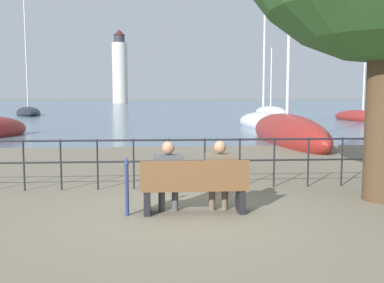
{
  "coord_description": "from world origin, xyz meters",
  "views": [
    {
      "loc": [
        -0.53,
        -6.88,
        1.9
      ],
      "look_at": [
        0.0,
        0.5,
        1.13
      ],
      "focal_mm": 40.0,
      "sensor_mm": 36.0,
      "label": 1
    }
  ],
  "objects": [
    {
      "name": "ground_plane",
      "position": [
        0.0,
        0.0,
        0.0
      ],
      "size": [
        1000.0,
        1000.0,
        0.0
      ],
      "primitive_type": "plane",
      "color": "#7A705B"
    },
    {
      "name": "harbor_water",
      "position": [
        0.0,
        159.51,
        0.0
      ],
      "size": [
        600.0,
        300.0,
        0.01
      ],
      "color": "slate",
      "rests_on": "ground_plane"
    },
    {
      "name": "park_bench",
      "position": [
        0.0,
        -0.06,
        0.43
      ],
      "size": [
        1.74,
        0.45,
        0.9
      ],
      "color": "brown",
      "rests_on": "ground_plane"
    },
    {
      "name": "seated_person_left",
      "position": [
        -0.42,
        0.01,
        0.66
      ],
      "size": [
        0.5,
        0.35,
        1.19
      ],
      "color": "#4C4C51",
      "rests_on": "ground_plane"
    },
    {
      "name": "seated_person_right",
      "position": [
        0.42,
        0.01,
        0.66
      ],
      "size": [
        0.48,
        0.35,
        1.2
      ],
      "color": "brown",
      "rests_on": "ground_plane"
    },
    {
      "name": "promenade_railing",
      "position": [
        0.0,
        1.91,
        0.7
      ],
      "size": [
        12.59,
        0.04,
        1.05
      ],
      "color": "black",
      "rests_on": "ground_plane"
    },
    {
      "name": "closed_umbrella",
      "position": [
        -1.09,
        -0.09,
        0.53
      ],
      "size": [
        0.09,
        0.09,
        0.95
      ],
      "color": "navy",
      "rests_on": "ground_plane"
    },
    {
      "name": "sailboat_1",
      "position": [
        11.39,
        39.06,
        0.3
      ],
      "size": [
        3.59,
        5.6,
        7.62
      ],
      "rotation": [
        0.0,
        0.0,
        0.32
      ],
      "color": "silver",
      "rests_on": "ground_plane"
    },
    {
      "name": "sailboat_2",
      "position": [
        15.68,
        26.46,
        0.28
      ],
      "size": [
        2.64,
        8.43,
        8.77
      ],
      "rotation": [
        0.0,
        0.0,
        0.09
      ],
      "color": "maroon",
      "rests_on": "ground_plane"
    },
    {
      "name": "sailboat_3",
      "position": [
        6.04,
        20.31,
        0.32
      ],
      "size": [
        3.42,
        5.83,
        9.41
      ],
      "rotation": [
        0.0,
        0.0,
        0.24
      ],
      "color": "silver",
      "rests_on": "ground_plane"
    },
    {
      "name": "sailboat_4",
      "position": [
        -14.72,
        40.04,
        0.31
      ],
      "size": [
        5.12,
        8.81,
        12.84
      ],
      "rotation": [
        0.0,
        0.0,
        0.34
      ],
      "color": "black",
      "rests_on": "ground_plane"
    },
    {
      "name": "sailboat_5",
      "position": [
        4.75,
        10.73,
        0.37
      ],
      "size": [
        1.86,
        8.62,
        8.55
      ],
      "rotation": [
        0.0,
        0.0,
        0.02
      ],
      "color": "maroon",
      "rests_on": "ground_plane"
    },
    {
      "name": "harbor_lighthouse",
      "position": [
        -13.49,
        131.38,
        10.75
      ],
      "size": [
        4.76,
        4.76,
        23.11
      ],
      "color": "beige",
      "rests_on": "ground_plane"
    }
  ]
}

